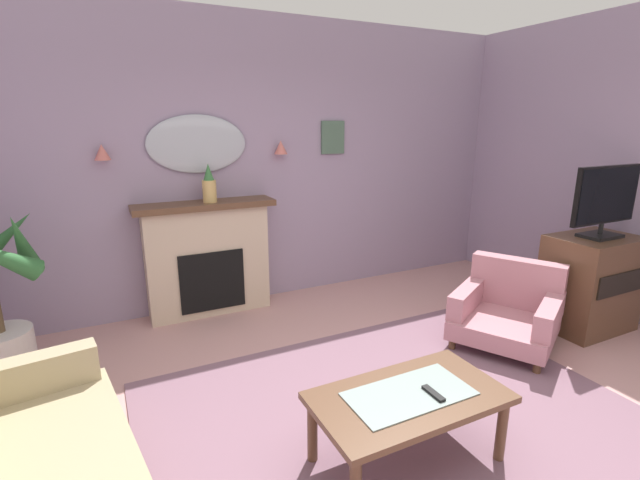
% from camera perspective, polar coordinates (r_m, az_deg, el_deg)
% --- Properties ---
extents(floor, '(7.00, 6.26, 0.10)m').
position_cam_1_polar(floor, '(3.19, 11.45, -23.71)').
color(floor, '#C6938E').
rests_on(floor, ground).
extents(wall_back, '(7.00, 0.10, 2.98)m').
position_cam_1_polar(wall_back, '(4.90, -7.32, 9.64)').
color(wall_back, '#9E8CA8').
rests_on(wall_back, ground).
extents(patterned_rug, '(3.20, 2.40, 0.01)m').
position_cam_1_polar(patterned_rug, '(3.28, 9.22, -21.13)').
color(patterned_rug, '#7F5B6B').
rests_on(patterned_rug, ground).
extents(fireplace, '(1.36, 0.36, 1.16)m').
position_cam_1_polar(fireplace, '(4.68, -14.03, -2.42)').
color(fireplace, beige).
rests_on(fireplace, ground).
extents(mantel_vase_centre, '(0.13, 0.13, 0.37)m').
position_cam_1_polar(mantel_vase_centre, '(4.50, -13.92, 6.74)').
color(mantel_vase_centre, tan).
rests_on(mantel_vase_centre, fireplace).
extents(wall_mirror, '(0.96, 0.06, 0.56)m').
position_cam_1_polar(wall_mirror, '(4.62, -15.32, 11.69)').
color(wall_mirror, '#B2BCC6').
extents(wall_sconce_left, '(0.14, 0.14, 0.14)m').
position_cam_1_polar(wall_sconce_left, '(4.48, -25.99, 10.01)').
color(wall_sconce_left, '#D17066').
extents(wall_sconce_right, '(0.14, 0.14, 0.14)m').
position_cam_1_polar(wall_sconce_right, '(4.82, -5.02, 11.66)').
color(wall_sconce_right, '#D17066').
extents(framed_picture, '(0.28, 0.03, 0.36)m').
position_cam_1_polar(framed_picture, '(5.14, 1.63, 12.92)').
color(framed_picture, '#4C6B56').
extents(coffee_table, '(1.10, 0.60, 0.45)m').
position_cam_1_polar(coffee_table, '(2.74, 11.22, -19.67)').
color(coffee_table, brown).
rests_on(coffee_table, ground).
extents(tv_remote, '(0.04, 0.16, 0.02)m').
position_cam_1_polar(tv_remote, '(2.72, 14.22, -18.45)').
color(tv_remote, black).
rests_on(tv_remote, coffee_table).
extents(floral_couch, '(1.10, 1.81, 0.76)m').
position_cam_1_polar(floral_couch, '(2.79, -34.29, -23.23)').
color(floral_couch, tan).
rests_on(floral_couch, ground).
extents(armchair_beside_couch, '(1.10, 1.09, 0.71)m').
position_cam_1_polar(armchair_beside_couch, '(4.37, 22.83, -8.12)').
color(armchair_beside_couch, '#B77A84').
rests_on(armchair_beside_couch, ground).
extents(tv_cabinet, '(0.80, 0.57, 0.90)m').
position_cam_1_polar(tv_cabinet, '(4.95, 31.11, -4.67)').
color(tv_cabinet, brown).
rests_on(tv_cabinet, ground).
extents(tv_flatscreen, '(0.84, 0.24, 0.65)m').
position_cam_1_polar(tv_flatscreen, '(4.77, 32.59, 4.34)').
color(tv_flatscreen, black).
rests_on(tv_flatscreen, tv_cabinet).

